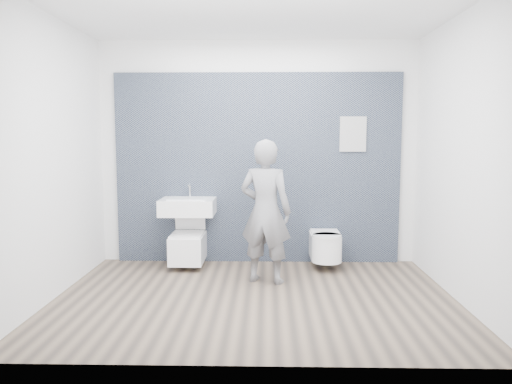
{
  "coord_description": "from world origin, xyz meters",
  "views": [
    {
      "loc": [
        0.13,
        -4.85,
        1.62
      ],
      "look_at": [
        0.0,
        0.6,
        1.0
      ],
      "focal_mm": 35.0,
      "sensor_mm": 36.0,
      "label": 1
    }
  ],
  "objects_px": {
    "washbasin": "(188,206)",
    "visitor": "(266,211)",
    "toilet_rounded": "(326,246)",
    "toilet_square": "(188,246)"
  },
  "relations": [
    {
      "from": "toilet_rounded",
      "to": "toilet_square",
      "type": "bearing_deg",
      "value": 179.16
    },
    {
      "from": "toilet_rounded",
      "to": "washbasin",
      "type": "bearing_deg",
      "value": 177.96
    },
    {
      "from": "washbasin",
      "to": "visitor",
      "type": "xyz_separation_m",
      "value": [
        0.96,
        -0.64,
        0.04
      ]
    },
    {
      "from": "washbasin",
      "to": "toilet_square",
      "type": "distance_m",
      "value": 0.49
    },
    {
      "from": "toilet_rounded",
      "to": "visitor",
      "type": "distance_m",
      "value": 1.07
    },
    {
      "from": "washbasin",
      "to": "visitor",
      "type": "distance_m",
      "value": 1.16
    },
    {
      "from": "toilet_square",
      "to": "toilet_rounded",
      "type": "distance_m",
      "value": 1.69
    },
    {
      "from": "toilet_square",
      "to": "toilet_rounded",
      "type": "height_order",
      "value": "toilet_square"
    },
    {
      "from": "toilet_rounded",
      "to": "visitor",
      "type": "xyz_separation_m",
      "value": [
        -0.73,
        -0.58,
        0.51
      ]
    },
    {
      "from": "toilet_rounded",
      "to": "visitor",
      "type": "height_order",
      "value": "visitor"
    }
  ]
}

